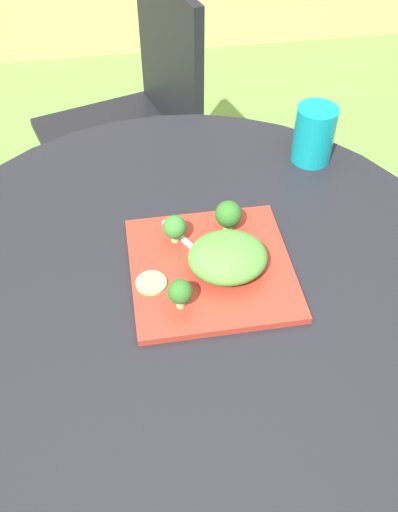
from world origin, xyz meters
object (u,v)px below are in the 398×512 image
at_px(patio_chair, 139,109).
at_px(fork, 195,248).
at_px(salad_plate, 211,267).
at_px(drinking_glass, 314,137).

height_order(patio_chair, fork, patio_chair).
bearing_deg(salad_plate, fork, 118.94).
height_order(salad_plate, fork, fork).
relative_size(drinking_glass, fork, 0.87).
height_order(drinking_glass, fork, drinking_glass).
relative_size(patio_chair, fork, 6.28).
height_order(patio_chair, salad_plate, patio_chair).
xyz_separation_m(drinking_glass, fork, (-0.30, -0.25, -0.04)).
distance_m(drinking_glass, fork, 0.39).
bearing_deg(patio_chair, fork, -87.10).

